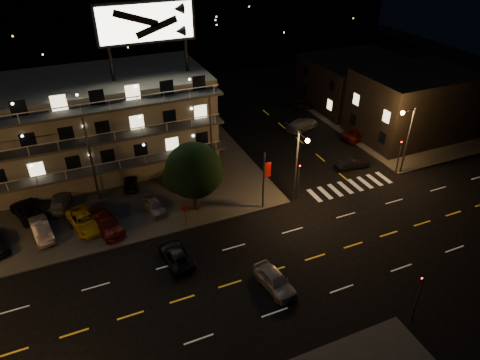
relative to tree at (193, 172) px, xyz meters
name	(u,v)px	position (x,y,z in m)	size (l,w,h in m)	color
ground	(252,277)	(1.33, -10.80, -4.42)	(140.00, 140.00, 0.00)	black
curb_nw	(57,190)	(-12.67, 9.20, -4.35)	(44.00, 24.00, 0.15)	#383836
curb_ne	(385,122)	(31.33, 9.20, -4.35)	(16.00, 24.00, 0.15)	#383836
motel	(82,125)	(-8.62, 13.08, 0.92)	(28.00, 13.80, 18.10)	gray
side_bldg_front	(412,105)	(31.32, 5.20, -0.17)	(14.06, 10.00, 8.50)	black
side_bldg_back	(355,81)	(31.32, 17.20, -0.92)	(14.06, 12.00, 7.00)	black
streetlight_nc	(299,161)	(9.83, -2.87, 0.54)	(0.44, 1.92, 8.00)	#2D2D30
streetlight_ne	(406,134)	(23.46, -2.50, 0.54)	(1.92, 0.44, 8.00)	#2D2D30
signal_nw	(298,178)	(10.33, -2.30, -1.86)	(0.20, 0.27, 4.60)	#2D2D30
signal_sw	(419,294)	(10.33, -19.30, -1.86)	(0.20, 0.27, 4.60)	#2D2D30
signal_ne	(400,153)	(23.33, -2.30, -1.86)	(0.27, 0.20, 4.60)	#2D2D30
banner_north	(264,179)	(6.41, -2.40, -1.00)	(0.83, 0.16, 6.40)	#2D2D30
stop_sign	(185,212)	(-1.67, -2.23, -2.71)	(0.91, 0.11, 2.61)	#2D2D30
tree	(193,172)	(0.00, 0.00, 0.00)	(5.71, 5.50, 7.19)	black
lot_car_1	(41,230)	(-14.28, 1.44, -3.56)	(1.51, 4.33, 1.43)	gray
lot_car_2	(84,221)	(-10.51, 1.33, -3.58)	(2.30, 4.99, 1.39)	gold
lot_car_3	(107,224)	(-8.63, 0.00, -3.57)	(1.96, 4.83, 1.40)	#54130C
lot_car_4	(154,206)	(-3.88, 1.19, -3.65)	(1.46, 3.63, 1.24)	gray
lot_car_6	(27,210)	(-15.43, 5.33, -3.60)	(2.23, 4.83, 1.34)	black
lot_car_7	(60,202)	(-12.46, 5.55, -3.66)	(1.71, 4.20, 1.22)	gray
lot_car_8	(130,182)	(-5.18, 6.56, -3.63)	(1.52, 3.79, 1.29)	black
lot_car_9	(174,174)	(-0.43, 6.28, -3.62)	(1.39, 3.97, 1.31)	#54130C
side_car_0	(354,163)	(19.56, 0.63, -3.79)	(1.33, 3.82, 1.26)	black
side_car_1	(359,134)	(24.75, 6.61, -3.72)	(2.32, 5.04, 1.40)	#54130C
side_car_2	(302,124)	(19.28, 12.01, -3.66)	(2.13, 5.23, 1.52)	gray
side_car_3	(302,105)	(22.89, 18.20, -3.78)	(1.51, 3.75, 1.28)	black
road_car_east	(275,280)	(2.47, -12.50, -3.68)	(1.75, 4.36, 1.49)	gray
road_car_west	(176,255)	(-3.86, -6.49, -3.80)	(2.08, 4.51, 1.25)	black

